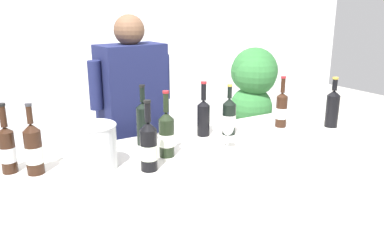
# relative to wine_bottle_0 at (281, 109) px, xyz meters

# --- Properties ---
(wall_back) EXTENTS (8.00, 0.10, 2.80)m
(wall_back) POSITION_rel_wine_bottle_0_xyz_m (-0.65, 2.54, 0.33)
(wall_back) COLOR white
(wall_back) RESTS_ON ground_plane
(counter) EXTENTS (2.28, 0.68, 0.95)m
(counter) POSITION_rel_wine_bottle_0_xyz_m (-0.65, -0.06, -0.59)
(counter) COLOR beige
(counter) RESTS_ON ground_plane
(wine_bottle_0) EXTENTS (0.07, 0.07, 0.33)m
(wine_bottle_0) POSITION_rel_wine_bottle_0_xyz_m (0.00, 0.00, 0.00)
(wine_bottle_0) COLOR black
(wine_bottle_0) RESTS_ON counter
(wine_bottle_1) EXTENTS (0.08, 0.08, 0.32)m
(wine_bottle_1) POSITION_rel_wine_bottle_0_xyz_m (0.28, -0.17, 0.01)
(wine_bottle_1) COLOR black
(wine_bottle_1) RESTS_ON counter
(wine_bottle_2) EXTENTS (0.08, 0.08, 0.34)m
(wine_bottle_2) POSITION_rel_wine_bottle_0_xyz_m (-1.03, -0.22, 0.00)
(wine_bottle_2) COLOR black
(wine_bottle_2) RESTS_ON counter
(wine_bottle_3) EXTENTS (0.08, 0.08, 0.33)m
(wine_bottle_3) POSITION_rel_wine_bottle_0_xyz_m (-0.53, 0.10, 0.01)
(wine_bottle_3) COLOR black
(wine_bottle_3) RESTS_ON counter
(wine_bottle_4) EXTENTS (0.08, 0.08, 0.34)m
(wine_bottle_4) POSITION_rel_wine_bottle_0_xyz_m (-0.91, 0.13, 0.02)
(wine_bottle_4) COLOR black
(wine_bottle_4) RESTS_ON counter
(wine_bottle_5) EXTENTS (0.07, 0.07, 0.34)m
(wine_bottle_5) POSITION_rel_wine_bottle_0_xyz_m (-1.61, 0.09, 0.00)
(wine_bottle_5) COLOR black
(wine_bottle_5) RESTS_ON counter
(wine_bottle_6) EXTENTS (0.08, 0.08, 0.34)m
(wine_bottle_6) POSITION_rel_wine_bottle_0_xyz_m (-1.51, 0.01, 0.01)
(wine_bottle_6) COLOR black
(wine_bottle_6) RESTS_ON counter
(wine_bottle_7) EXTENTS (0.08, 0.08, 0.31)m
(wine_bottle_7) POSITION_rel_wine_bottle_0_xyz_m (-0.38, 0.04, -0.01)
(wine_bottle_7) COLOR black
(wine_bottle_7) RESTS_ON counter
(wine_bottle_8) EXTENTS (0.08, 0.08, 0.35)m
(wine_bottle_8) POSITION_rel_wine_bottle_0_xyz_m (-0.88, -0.10, 0.00)
(wine_bottle_8) COLOR black
(wine_bottle_8) RESTS_ON counter
(wine_glass) EXTENTS (0.07, 0.07, 0.17)m
(wine_glass) POSITION_rel_wine_bottle_0_xyz_m (-0.54, -0.17, 0.00)
(wine_glass) COLOR silver
(wine_glass) RESTS_ON counter
(ice_bucket) EXTENTS (0.21, 0.21, 0.22)m
(ice_bucket) POSITION_rel_wine_bottle_0_xyz_m (-1.24, -0.06, -0.00)
(ice_bucket) COLOR silver
(ice_bucket) RESTS_ON counter
(person_server) EXTENTS (0.58, 0.28, 1.66)m
(person_server) POSITION_rel_wine_bottle_0_xyz_m (-0.80, 0.56, -0.26)
(person_server) COLOR black
(person_server) RESTS_ON ground_plane
(potted_shrub) EXTENTS (0.52, 0.55, 1.30)m
(potted_shrub) POSITION_rel_wine_bottle_0_xyz_m (0.84, 1.33, -0.17)
(potted_shrub) COLOR brown
(potted_shrub) RESTS_ON ground_plane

